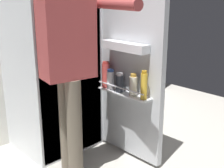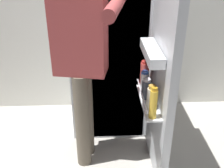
% 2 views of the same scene
% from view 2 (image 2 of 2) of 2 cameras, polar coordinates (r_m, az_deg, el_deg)
% --- Properties ---
extents(ground_plane, '(5.06, 5.06, 0.00)m').
position_cam_2_polar(ground_plane, '(2.53, -0.32, -14.86)').
color(ground_plane, '#B7B2A8').
extents(refrigerator, '(0.75, 1.32, 1.65)m').
position_cam_2_polar(refrigerator, '(2.53, -0.08, 7.21)').
color(refrigerator, silver).
rests_on(refrigerator, ground_plane).
extents(person, '(0.54, 0.75, 1.68)m').
position_cam_2_polar(person, '(2.00, -6.38, 6.92)').
color(person, '#665B4C').
rests_on(person, ground_plane).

